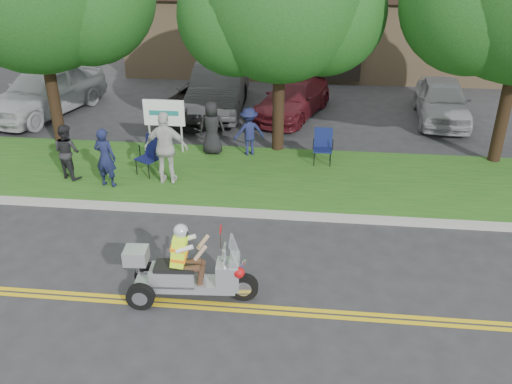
# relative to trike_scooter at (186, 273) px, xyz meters

# --- Properties ---
(ground) EXTENTS (120.00, 120.00, 0.00)m
(ground) POSITION_rel_trike_scooter_xyz_m (0.71, 0.30, -0.58)
(ground) COLOR #28282B
(ground) RESTS_ON ground
(centerline_near) EXTENTS (60.00, 0.10, 0.01)m
(centerline_near) POSITION_rel_trike_scooter_xyz_m (0.71, -0.28, -0.57)
(centerline_near) COLOR gold
(centerline_near) RESTS_ON ground
(centerline_far) EXTENTS (60.00, 0.10, 0.01)m
(centerline_far) POSITION_rel_trike_scooter_xyz_m (0.71, -0.12, -0.57)
(centerline_far) COLOR gold
(centerline_far) RESTS_ON ground
(curb) EXTENTS (60.00, 0.25, 0.12)m
(curb) POSITION_rel_trike_scooter_xyz_m (0.71, 3.35, -0.52)
(curb) COLOR #A8A89E
(curb) RESTS_ON ground
(grass_verge) EXTENTS (60.00, 4.00, 0.10)m
(grass_verge) POSITION_rel_trike_scooter_xyz_m (0.71, 5.50, -0.52)
(grass_verge) COLOR #1D5516
(grass_verge) RESTS_ON ground
(commercial_building) EXTENTS (18.00, 8.20, 4.00)m
(commercial_building) POSITION_rel_trike_scooter_xyz_m (2.71, 19.27, 1.43)
(commercial_building) COLOR #9E7F5B
(commercial_building) RESTS_ON ground
(tree_mid) EXTENTS (5.88, 4.80, 7.05)m
(tree_mid) POSITION_rel_trike_scooter_xyz_m (1.27, 7.53, 3.86)
(tree_mid) COLOR #332114
(tree_mid) RESTS_ON ground
(business_sign) EXTENTS (1.25, 0.06, 1.75)m
(business_sign) POSITION_rel_trike_scooter_xyz_m (-2.19, 6.90, 0.68)
(business_sign) COLOR silver
(business_sign) RESTS_ON ground
(trike_scooter) EXTENTS (2.53, 0.87, 1.65)m
(trike_scooter) POSITION_rel_trike_scooter_xyz_m (0.00, 0.00, 0.00)
(trike_scooter) COLOR black
(trike_scooter) RESTS_ON ground
(lawn_chair_a) EXTENTS (0.78, 0.79, 1.07)m
(lawn_chair_a) POSITION_rel_trike_scooter_xyz_m (-2.21, 5.34, 0.13)
(lawn_chair_a) COLOR black
(lawn_chair_a) RESTS_ON grass_verge
(lawn_chair_b) EXTENTS (0.54, 0.56, 1.02)m
(lawn_chair_b) POSITION_rel_trike_scooter_xyz_m (2.60, 6.60, 0.10)
(lawn_chair_b) COLOR black
(lawn_chair_b) RESTS_ON grass_verge
(spectator_adult_left) EXTENTS (0.65, 0.49, 1.63)m
(spectator_adult_left) POSITION_rel_trike_scooter_xyz_m (-3.15, 4.40, 0.34)
(spectator_adult_left) COLOR #161B3D
(spectator_adult_left) RESTS_ON grass_verge
(spectator_adult_mid) EXTENTS (0.93, 0.85, 1.54)m
(spectator_adult_mid) POSITION_rel_trike_scooter_xyz_m (-4.38, 4.79, 0.30)
(spectator_adult_mid) COLOR black
(spectator_adult_mid) RESTS_ON grass_verge
(spectator_adult_right) EXTENTS (1.19, 0.53, 2.00)m
(spectator_adult_right) POSITION_rel_trike_scooter_xyz_m (-1.59, 4.79, 0.53)
(spectator_adult_right) COLOR silver
(spectator_adult_right) RESTS_ON grass_verge
(spectator_chair_a) EXTENTS (1.08, 0.85, 1.46)m
(spectator_chair_a) POSITION_rel_trike_scooter_xyz_m (0.38, 6.96, 0.26)
(spectator_chair_a) COLOR #191D47
(spectator_chair_a) RESTS_ON grass_verge
(spectator_chair_b) EXTENTS (0.81, 0.53, 1.64)m
(spectator_chair_b) POSITION_rel_trike_scooter_xyz_m (-0.74, 6.91, 0.35)
(spectator_chair_b) COLOR black
(spectator_chair_b) RESTS_ON grass_verge
(parked_car_far_left) EXTENTS (3.46, 5.58, 1.77)m
(parked_car_far_left) POSITION_rel_trike_scooter_xyz_m (-7.57, 10.19, 0.31)
(parked_car_far_left) COLOR #B1B4B8
(parked_car_far_left) RESTS_ON ground
(parked_car_left) EXTENTS (2.00, 5.29, 1.72)m
(parked_car_left) POSITION_rel_trike_scooter_xyz_m (-1.29, 11.28, 0.28)
(parked_car_left) COLOR #343437
(parked_car_left) RESTS_ON ground
(parked_car_mid) EXTENTS (3.05, 4.88, 1.26)m
(parked_car_mid) POSITION_rel_trike_scooter_xyz_m (-1.79, 10.57, 0.05)
(parked_car_mid) COLOR black
(parked_car_mid) RESTS_ON ground
(parked_car_right) EXTENTS (3.11, 4.71, 1.27)m
(parked_car_right) POSITION_rel_trike_scooter_xyz_m (1.51, 10.99, 0.06)
(parked_car_right) COLOR #53131B
(parked_car_right) RESTS_ON ground
(parked_car_far_right) EXTENTS (2.05, 4.42, 1.46)m
(parked_car_far_right) POSITION_rel_trike_scooter_xyz_m (6.84, 11.06, 0.15)
(parked_car_far_right) COLOR #9D9FA3
(parked_car_far_right) RESTS_ON ground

